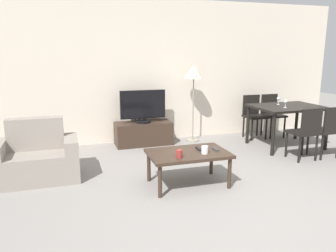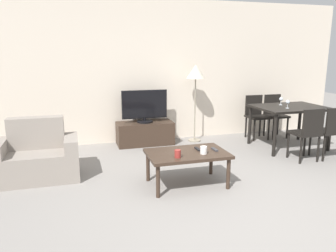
{
  "view_description": "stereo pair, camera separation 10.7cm",
  "coord_description": "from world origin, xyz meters",
  "px_view_note": "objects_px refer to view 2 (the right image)",
  "views": [
    {
      "loc": [
        -1.75,
        -2.85,
        1.72
      ],
      "look_at": [
        -0.33,
        1.66,
        0.65
      ],
      "focal_mm": 35.0,
      "sensor_mm": 36.0,
      "label": 1
    },
    {
      "loc": [
        -1.64,
        -2.88,
        1.72
      ],
      "look_at": [
        -0.33,
        1.66,
        0.65
      ],
      "focal_mm": 35.0,
      "sensor_mm": 36.0,
      "label": 2
    }
  ],
  "objects_px": {
    "coffee_table": "(187,156)",
    "armchair": "(37,158)",
    "floor_lamp": "(196,75)",
    "wine_glass_left": "(281,100)",
    "dining_chair_near": "(307,131)",
    "cup_white_near": "(178,154)",
    "tv_stand": "(145,133)",
    "dining_table": "(290,111)",
    "dining_chair_near_right": "(330,130)",
    "remote_secondary": "(215,149)",
    "tv": "(145,106)",
    "dining_chair_far": "(275,113)",
    "dining_chair_far_left": "(256,114)",
    "wine_glass_center": "(288,102)",
    "remote_primary": "(198,149)",
    "cup_colored_far": "(204,150)"
  },
  "relations": [
    {
      "from": "coffee_table",
      "to": "armchair",
      "type": "bearing_deg",
      "value": 157.7
    },
    {
      "from": "floor_lamp",
      "to": "wine_glass_left",
      "type": "distance_m",
      "value": 1.64
    },
    {
      "from": "dining_chair_near",
      "to": "cup_white_near",
      "type": "height_order",
      "value": "dining_chair_near"
    },
    {
      "from": "tv_stand",
      "to": "dining_table",
      "type": "relative_size",
      "value": 0.86
    },
    {
      "from": "dining_table",
      "to": "dining_chair_near_right",
      "type": "height_order",
      "value": "dining_chair_near_right"
    },
    {
      "from": "remote_secondary",
      "to": "wine_glass_left",
      "type": "distance_m",
      "value": 2.38
    },
    {
      "from": "tv",
      "to": "dining_chair_near_right",
      "type": "distance_m",
      "value": 3.19
    },
    {
      "from": "tv_stand",
      "to": "tv",
      "type": "xyz_separation_m",
      "value": [
        0.0,
        -0.0,
        0.52
      ]
    },
    {
      "from": "dining_chair_near_right",
      "to": "dining_chair_far",
      "type": "bearing_deg",
      "value": 90.0
    },
    {
      "from": "dining_chair_far_left",
      "to": "wine_glass_left",
      "type": "distance_m",
      "value": 0.71
    },
    {
      "from": "dining_table",
      "to": "dining_chair_near",
      "type": "relative_size",
      "value": 1.42
    },
    {
      "from": "dining_table",
      "to": "dining_chair_far_left",
      "type": "xyz_separation_m",
      "value": [
        -0.22,
        0.77,
        -0.18
      ]
    },
    {
      "from": "armchair",
      "to": "tv",
      "type": "height_order",
      "value": "tv"
    },
    {
      "from": "floor_lamp",
      "to": "wine_glass_left",
      "type": "bearing_deg",
      "value": -26.31
    },
    {
      "from": "dining_chair_near",
      "to": "wine_glass_center",
      "type": "distance_m",
      "value": 0.71
    },
    {
      "from": "armchair",
      "to": "dining_chair_near",
      "type": "xyz_separation_m",
      "value": [
        4.06,
        -0.4,
        0.2
      ]
    },
    {
      "from": "coffee_table",
      "to": "remote_primary",
      "type": "height_order",
      "value": "remote_primary"
    },
    {
      "from": "remote_primary",
      "to": "cup_colored_far",
      "type": "relative_size",
      "value": 1.51
    },
    {
      "from": "dining_chair_far_left",
      "to": "floor_lamp",
      "type": "height_order",
      "value": "floor_lamp"
    },
    {
      "from": "coffee_table",
      "to": "wine_glass_center",
      "type": "height_order",
      "value": "wine_glass_center"
    },
    {
      "from": "dining_table",
      "to": "floor_lamp",
      "type": "bearing_deg",
      "value": 149.36
    },
    {
      "from": "dining_chair_far_left",
      "to": "remote_primary",
      "type": "bearing_deg",
      "value": -136.9
    },
    {
      "from": "dining_chair_near_right",
      "to": "remote_primary",
      "type": "height_order",
      "value": "dining_chair_near_right"
    },
    {
      "from": "tv",
      "to": "coffee_table",
      "type": "height_order",
      "value": "tv"
    },
    {
      "from": "dining_chair_far_left",
      "to": "remote_primary",
      "type": "relative_size",
      "value": 5.77
    },
    {
      "from": "coffee_table",
      "to": "floor_lamp",
      "type": "bearing_deg",
      "value": 66.76
    },
    {
      "from": "tv",
      "to": "wine_glass_center",
      "type": "relative_size",
      "value": 5.85
    },
    {
      "from": "dining_chair_near",
      "to": "floor_lamp",
      "type": "distance_m",
      "value": 2.24
    },
    {
      "from": "tv_stand",
      "to": "cup_colored_far",
      "type": "xyz_separation_m",
      "value": [
        0.29,
        -2.2,
        0.28
      ]
    },
    {
      "from": "wine_glass_left",
      "to": "wine_glass_center",
      "type": "distance_m",
      "value": 0.36
    },
    {
      "from": "remote_primary",
      "to": "wine_glass_center",
      "type": "xyz_separation_m",
      "value": [
        2.02,
        0.92,
        0.41
      ]
    },
    {
      "from": "tv_stand",
      "to": "dining_chair_near",
      "type": "distance_m",
      "value": 2.85
    },
    {
      "from": "tv",
      "to": "dining_chair_near",
      "type": "xyz_separation_m",
      "value": [
        2.27,
        -1.69,
        -0.24
      ]
    },
    {
      "from": "remote_primary",
      "to": "cup_white_near",
      "type": "relative_size",
      "value": 1.54
    },
    {
      "from": "tv_stand",
      "to": "floor_lamp",
      "type": "bearing_deg",
      "value": -2.48
    },
    {
      "from": "dining_table",
      "to": "coffee_table",
      "type": "bearing_deg",
      "value": -154.08
    },
    {
      "from": "coffee_table",
      "to": "floor_lamp",
      "type": "relative_size",
      "value": 0.7
    },
    {
      "from": "dining_chair_far",
      "to": "dining_chair_near_right",
      "type": "bearing_deg",
      "value": -90.0
    },
    {
      "from": "dining_chair_near",
      "to": "floor_lamp",
      "type": "relative_size",
      "value": 0.58
    },
    {
      "from": "dining_chair_far",
      "to": "remote_primary",
      "type": "xyz_separation_m",
      "value": [
        -2.41,
        -1.85,
        -0.04
      ]
    },
    {
      "from": "remote_secondary",
      "to": "coffee_table",
      "type": "bearing_deg",
      "value": 177.68
    },
    {
      "from": "coffee_table",
      "to": "floor_lamp",
      "type": "distance_m",
      "value": 2.39
    },
    {
      "from": "armchair",
      "to": "dining_chair_far_left",
      "type": "distance_m",
      "value": 4.22
    },
    {
      "from": "tv_stand",
      "to": "wine_glass_left",
      "type": "xyz_separation_m",
      "value": [
        2.41,
        -0.75,
        0.65
      ]
    },
    {
      "from": "tv_stand",
      "to": "wine_glass_center",
      "type": "xyz_separation_m",
      "value": [
        2.31,
        -1.09,
        0.65
      ]
    },
    {
      "from": "dining_chair_far_left",
      "to": "cup_colored_far",
      "type": "height_order",
      "value": "dining_chair_far_left"
    },
    {
      "from": "remote_primary",
      "to": "dining_table",
      "type": "bearing_deg",
      "value": 26.24
    },
    {
      "from": "dining_chair_near_right",
      "to": "tv_stand",
      "type": "bearing_deg",
      "value": 147.82
    },
    {
      "from": "dining_chair_far_left",
      "to": "cup_colored_far",
      "type": "relative_size",
      "value": 8.71
    },
    {
      "from": "wine_glass_center",
      "to": "cup_colored_far",
      "type": "bearing_deg",
      "value": -151.11
    }
  ]
}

